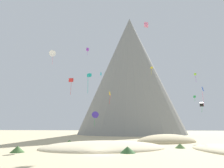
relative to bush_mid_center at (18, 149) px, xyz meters
The scene contains 22 objects.
ground_plane 13.13m from the bush_mid_center, ahead, with size 400.00×400.00×0.00m, color #CCBA8E.
dune_foreground_left 14.68m from the bush_mid_center, 36.26° to the left, with size 23.48×16.61×2.63m, color beige.
dune_midground 35.83m from the bush_mid_center, 45.81° to the left, with size 17.44×10.86×4.15m, color #C6B284.
bush_mid_center is the anchor object (origin of this frame).
bush_low_patch 28.10m from the bush_mid_center, 22.52° to the left, with size 2.00×2.00×0.89m, color #668C4C.
bush_near_left 17.05m from the bush_mid_center, ahead, with size 2.48×2.48×0.98m, color #386633.
bush_far_right 19.68m from the bush_mid_center, 86.37° to the left, with size 1.76×1.76×0.79m, color #477238.
bush_near_right 25.17m from the bush_mid_center, 41.49° to the left, with size 1.08×1.08×0.82m, color #477238.
rock_massif 91.12m from the bush_mid_center, 81.34° to the left, with size 80.56×80.56×67.32m.
kite_black_low 50.05m from the bush_mid_center, 42.77° to the left, with size 1.36×1.43×2.93m.
kite_cyan_high 65.14m from the bush_mid_center, 89.40° to the left, with size 1.28×1.65×1.72m.
kite_gold_mid 41.91m from the bush_mid_center, 78.32° to the left, with size 0.69×0.80×4.17m.
kite_yellow_high 67.42m from the bush_mid_center, 68.05° to the left, with size 0.92×0.94×3.50m.
kite_red_mid 39.85m from the bush_mid_center, 97.36° to the left, with size 1.37×1.48×5.79m.
kite_white_high 48.37m from the bush_mid_center, 108.92° to the left, with size 2.43×1.91×5.24m.
kite_lime_mid 64.00m from the bush_mid_center, 50.90° to the left, with size 0.84×0.34×3.43m.
kite_violet_high 50.69m from the bush_mid_center, 90.73° to the left, with size 1.25×1.21×2.85m.
kite_green_mid 64.56m from the bush_mid_center, 52.95° to the left, with size 0.88×0.92×2.47m.
kite_teal_mid 24.94m from the bush_mid_center, 71.04° to the left, with size 1.20×1.20×5.02m.
kite_pink_high 57.18m from the bush_mid_center, 60.61° to the left, with size 1.51×1.40×1.65m.
kite_blue_low 44.16m from the bush_mid_center, 35.75° to the left, with size 0.75×0.95×4.88m.
kite_indigo_low 45.38m from the bush_mid_center, 87.88° to the left, with size 2.73×1.65×5.41m.
Camera 1 is at (6.70, -31.30, 3.91)m, focal length 34.10 mm.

